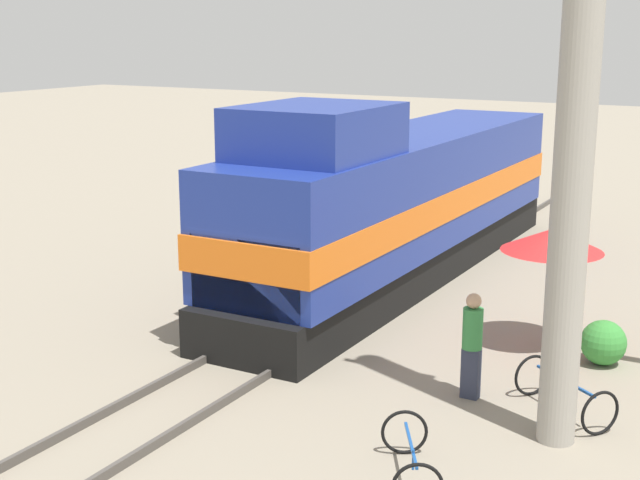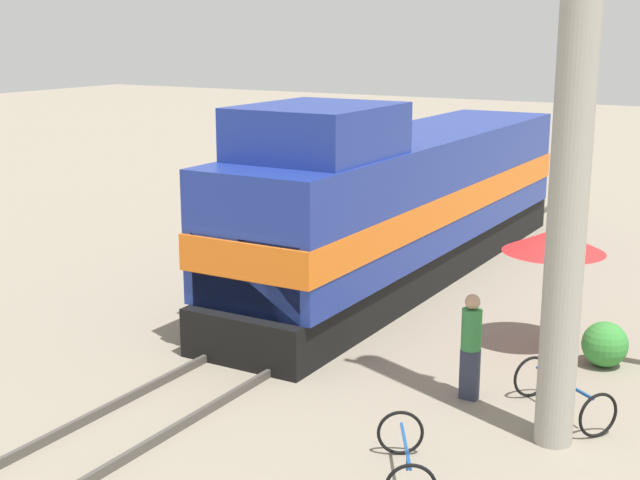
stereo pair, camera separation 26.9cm
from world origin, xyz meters
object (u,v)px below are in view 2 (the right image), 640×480
object	(u,v)px
locomotive	(401,203)
utility_pole	(575,100)
vendor_umbrella	(554,241)
bicycle	(563,394)
person_bystander	(471,342)
bicycle_spare	(405,458)

from	to	relation	value
locomotive	utility_pole	distance (m)	9.63
vendor_umbrella	bicycle	size ratio (longest dim) A/B	1.31
locomotive	person_bystander	world-z (taller)	locomotive
locomotive	utility_pole	bearing A→B (deg)	-49.78
utility_pole	bicycle_spare	xyz separation A→B (m)	(-1.42, -2.25, -4.80)
utility_pole	bicycle	world-z (taller)	utility_pole
locomotive	bicycle	bearing A→B (deg)	-46.02
locomotive	bicycle	size ratio (longest dim) A/B	8.15
vendor_umbrella	locomotive	bearing A→B (deg)	147.12
person_bystander	bicycle	size ratio (longest dim) A/B	1.01
person_bystander	bicycle_spare	xyz separation A→B (m)	(0.27, -3.13, -0.66)
utility_pole	bicycle_spare	world-z (taller)	utility_pole
utility_pole	vendor_umbrella	world-z (taller)	utility_pole
bicycle	bicycle_spare	world-z (taller)	bicycle
vendor_umbrella	person_bystander	bearing A→B (deg)	-98.46
vendor_umbrella	bicycle	distance (m)	3.62
utility_pole	locomotive	bearing A→B (deg)	130.22
vendor_umbrella	bicycle_spare	xyz separation A→B (m)	(-0.18, -6.19, -1.81)
locomotive	vendor_umbrella	xyz separation A→B (m)	(4.62, -2.99, 0.23)
utility_pole	bicycle_spare	distance (m)	5.49
locomotive	utility_pole	world-z (taller)	utility_pole
locomotive	vendor_umbrella	size ratio (longest dim) A/B	6.20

